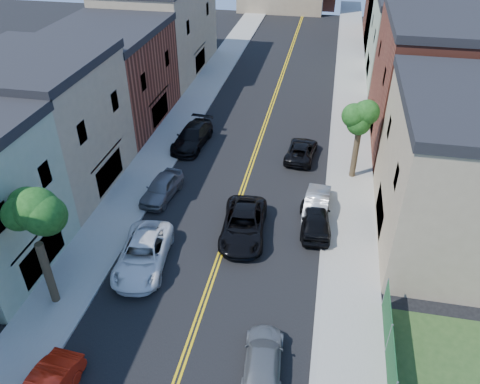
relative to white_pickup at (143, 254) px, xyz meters
The scene contains 20 objects.
sidewalk_left 22.63m from the white_pickup, 99.34° to the left, with size 3.20×100.00×0.15m, color gray.
sidewalk_right 25.41m from the white_pickup, 61.47° to the left, with size 3.20×100.00×0.15m, color gray.
curb_left 22.41m from the white_pickup, 94.91° to the left, with size 0.30×100.00×0.15m, color gray.
curb_right 24.62m from the white_pickup, 65.05° to the left, with size 0.30×100.00×0.15m, color gray.
bldg_left_tan_near 12.75m from the white_pickup, 143.17° to the left, with size 9.00×10.00×9.00m, color #998466.
bldg_left_brick 21.00m from the white_pickup, 118.07° to the left, with size 9.00×12.00×8.00m, color brown.
bldg_left_tan_far 33.99m from the white_pickup, 106.82° to the left, with size 9.00×16.00×9.50m, color #998466.
bldg_right_tan 19.64m from the white_pickup, 19.11° to the left, with size 9.00×12.00×9.00m, color #998466.
bldg_right_brick 27.62m from the white_pickup, 48.10° to the left, with size 9.00×14.00×10.00m, color brown.
bldg_right_palegrn 39.01m from the white_pickup, 62.02° to the left, with size 9.00×12.00×8.50m, color gray.
tree_left_mid 7.75m from the white_pickup, 134.76° to the right, with size 5.20×5.20×9.29m.
tree_right_far 18.00m from the white_pickup, 45.40° to the left, with size 4.40×4.40×8.03m.
white_pickup is the anchor object (origin of this frame).
grey_car_left 7.11m from the white_pickup, 100.29° to the left, with size 1.82×4.52×1.54m, color slate.
black_car_left 14.94m from the white_pickup, 94.87° to the left, with size 2.32×5.70×1.66m, color black.
grey_car_right 9.81m from the white_pickup, 35.05° to the right, with size 1.81×4.45×1.29m, color slate.
black_car_right 11.15m from the white_pickup, 29.19° to the left, with size 1.93×4.80×1.63m, color black.
silver_car_right 12.25m from the white_pickup, 37.39° to the left, with size 1.57×4.51×1.49m, color #B7BBBF.
dark_car_right_far 16.65m from the white_pickup, 61.15° to the left, with size 2.19×4.75×1.32m, color black.
black_suv_lane 6.55m from the white_pickup, 36.44° to the left, with size 2.71×5.88×1.63m, color black.
Camera 1 is at (5.37, -1.39, 19.34)m, focal length 34.96 mm.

